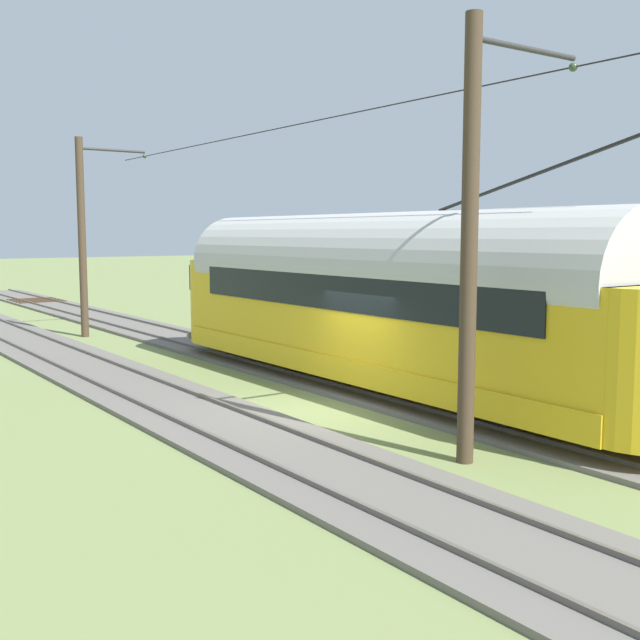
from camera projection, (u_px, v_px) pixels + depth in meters
ground_plane at (319, 411)px, 16.61m from camera, size 220.00×220.00×0.00m
track_streetcar_siding at (393, 393)px, 18.22m from camera, size 2.80×80.00×0.18m
track_adjacent_siding at (214, 421)px, 15.51m from camera, size 2.80×80.00×0.18m
vintage_streetcar at (375, 298)px, 18.55m from camera, size 2.65×16.93×5.28m
catenary_pole_foreground at (84, 234)px, 28.25m from camera, size 2.73×0.28×7.29m
catenary_pole_mid_near at (472, 234)px, 12.54m from camera, size 2.73×0.28×7.29m
overhead_wire_run at (266, 130)px, 21.92m from camera, size 2.52×23.34×0.18m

